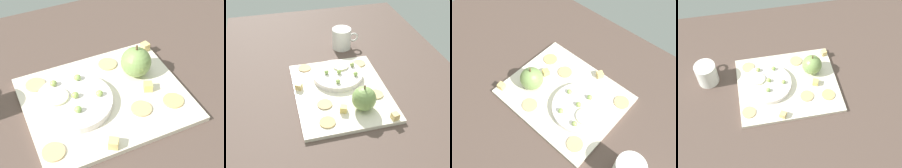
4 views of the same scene
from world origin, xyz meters
TOP-DOWN VIEW (x-y plane):
  - table at (0.00, 0.00)cm, footprint 141.56×85.59cm
  - platter at (0.56, -2.68)cm, footprint 36.69×29.92cm
  - serving_dish at (-6.69, -1.95)cm, footprint 17.33×17.33cm
  - apple_whole at (10.61, 1.77)cm, footprint 7.40×7.40cm
  - apple_stem at (10.61, 1.77)cm, footprint 0.50×0.50cm
  - cheese_cube_0 at (10.64, -4.52)cm, footprint 2.61×2.61cm
  - cheese_cube_1 at (-3.46, -15.96)cm, footprint 2.77×2.77cm
  - cheese_cube_2 at (17.27, 9.21)cm, footprint 2.38×2.38cm
  - cracker_0 at (6.37, -9.39)cm, footprint 4.71×4.71cm
  - cracker_1 at (14.12, -10.23)cm, footprint 4.71×4.71cm
  - cracker_2 at (-12.99, 7.83)cm, footprint 4.71×4.71cm
  - cracker_3 at (5.72, 7.67)cm, footprint 4.71×4.71cm
  - cracker_4 at (-14.84, -12.42)cm, footprint 4.71×4.71cm
  - grape_0 at (-9.49, 4.06)cm, footprint 1.69×1.52cm
  - grape_1 at (-3.78, 3.61)cm, footprint 1.69×1.52cm
  - grape_2 at (-1.13, -3.25)cm, footprint 1.69×1.52cm
  - grape_3 at (-6.24, -1.57)cm, footprint 1.69×1.52cm
  - grape_4 at (-7.12, -5.84)cm, footprint 1.69×1.52cm
  - apple_slice_0 at (-10.11, -0.23)cm, footprint 5.50×5.50cm

SIDE VIEW (x-z plane):
  - table at x=0.00cm, z-range 0.00..4.21cm
  - platter at x=0.56cm, z-range 4.21..5.42cm
  - cracker_0 at x=6.37cm, z-range 5.42..5.82cm
  - cracker_1 at x=14.12cm, z-range 5.42..5.82cm
  - cracker_2 at x=-12.99cm, z-range 5.42..5.82cm
  - cracker_3 at x=5.72cm, z-range 5.42..5.82cm
  - cracker_4 at x=-14.84cm, z-range 5.42..5.82cm
  - serving_dish at x=-6.69cm, z-range 5.42..7.25cm
  - cheese_cube_0 at x=10.64cm, z-range 5.42..7.43cm
  - cheese_cube_1 at x=-3.46cm, z-range 5.42..7.43cm
  - cheese_cube_2 at x=17.27cm, z-range 5.42..7.43cm
  - apple_slice_0 at x=-10.11cm, z-range 7.25..7.85cm
  - grape_2 at x=-1.13cm, z-range 7.25..8.63cm
  - grape_0 at x=-9.49cm, z-range 7.25..8.70cm
  - grape_4 at x=-7.12cm, z-range 7.25..8.71cm
  - grape_1 at x=-3.78cm, z-range 7.25..8.74cm
  - grape_3 at x=-6.24cm, z-range 7.25..8.75cm
  - apple_whole at x=10.61cm, z-range 5.42..12.83cm
  - apple_stem at x=10.61cm, z-range 12.83..14.03cm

